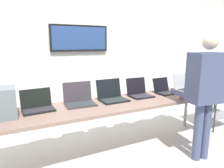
{
  "coord_description": "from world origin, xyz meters",
  "views": [
    {
      "loc": [
        -1.18,
        -2.28,
        1.5
      ],
      "look_at": [
        -0.02,
        0.08,
        0.97
      ],
      "focal_mm": 32.01,
      "sensor_mm": 36.0,
      "label": 1
    }
  ],
  "objects_px": {
    "laptop_station_4": "(164,90)",
    "storage_cart": "(215,103)",
    "laptop_station_2": "(112,96)",
    "laptop_station_3": "(139,92)",
    "laptop_station_5": "(185,86)",
    "workbench": "(116,106)",
    "coffee_mug": "(183,95)",
    "laptop_station_0": "(38,105)",
    "person": "(205,87)",
    "laptop_station_1": "(79,99)"
  },
  "relations": [
    {
      "from": "workbench",
      "to": "laptop_station_2",
      "type": "xyz_separation_m",
      "value": [
        0.01,
        0.14,
        0.11
      ]
    },
    {
      "from": "person",
      "to": "laptop_station_5",
      "type": "bearing_deg",
      "value": 58.64
    },
    {
      "from": "laptop_station_5",
      "to": "laptop_station_1",
      "type": "bearing_deg",
      "value": 179.95
    },
    {
      "from": "laptop_station_3",
      "to": "laptop_station_4",
      "type": "xyz_separation_m",
      "value": [
        0.46,
        -0.02,
        -0.01
      ]
    },
    {
      "from": "coffee_mug",
      "to": "person",
      "type": "bearing_deg",
      "value": -92.83
    },
    {
      "from": "laptop_station_3",
      "to": "coffee_mug",
      "type": "relative_size",
      "value": 3.52
    },
    {
      "from": "laptop_station_2",
      "to": "laptop_station_3",
      "type": "bearing_deg",
      "value": 1.32
    },
    {
      "from": "workbench",
      "to": "laptop_station_4",
      "type": "bearing_deg",
      "value": 7.57
    },
    {
      "from": "laptop_station_3",
      "to": "laptop_station_5",
      "type": "relative_size",
      "value": 0.89
    },
    {
      "from": "laptop_station_2",
      "to": "laptop_station_1",
      "type": "bearing_deg",
      "value": 178.36
    },
    {
      "from": "laptop_station_2",
      "to": "person",
      "type": "height_order",
      "value": "person"
    },
    {
      "from": "workbench",
      "to": "laptop_station_5",
      "type": "height_order",
      "value": "laptop_station_5"
    },
    {
      "from": "laptop_station_4",
      "to": "laptop_station_0",
      "type": "bearing_deg",
      "value": 179.5
    },
    {
      "from": "workbench",
      "to": "laptop_station_3",
      "type": "xyz_separation_m",
      "value": [
        0.47,
        0.15,
        0.1
      ]
    },
    {
      "from": "workbench",
      "to": "laptop_station_4",
      "type": "relative_size",
      "value": 10.4
    },
    {
      "from": "laptop_station_2",
      "to": "laptop_station_5",
      "type": "bearing_deg",
      "value": 0.48
    },
    {
      "from": "laptop_station_0",
      "to": "person",
      "type": "xyz_separation_m",
      "value": [
        1.91,
        -0.76,
        0.19
      ]
    },
    {
      "from": "laptop_station_3",
      "to": "laptop_station_4",
      "type": "height_order",
      "value": "laptop_station_3"
    },
    {
      "from": "laptop_station_1",
      "to": "laptop_station_2",
      "type": "bearing_deg",
      "value": -1.64
    },
    {
      "from": "laptop_station_5",
      "to": "coffee_mug",
      "type": "bearing_deg",
      "value": -138.47
    },
    {
      "from": "laptop_station_1",
      "to": "person",
      "type": "xyz_separation_m",
      "value": [
        1.39,
        -0.77,
        0.18
      ]
    },
    {
      "from": "workbench",
      "to": "laptop_station_4",
      "type": "distance_m",
      "value": 0.95
    },
    {
      "from": "laptop_station_1",
      "to": "workbench",
      "type": "bearing_deg",
      "value": -18.3
    },
    {
      "from": "laptop_station_4",
      "to": "storage_cart",
      "type": "bearing_deg",
      "value": -5.28
    },
    {
      "from": "coffee_mug",
      "to": "storage_cart",
      "type": "relative_size",
      "value": 0.14
    },
    {
      "from": "laptop_station_1",
      "to": "person",
      "type": "distance_m",
      "value": 1.6
    },
    {
      "from": "workbench",
      "to": "storage_cart",
      "type": "height_order",
      "value": "workbench"
    },
    {
      "from": "laptop_station_1",
      "to": "laptop_station_3",
      "type": "xyz_separation_m",
      "value": [
        0.93,
        -0.0,
        -0.0
      ]
    },
    {
      "from": "person",
      "to": "laptop_station_2",
      "type": "bearing_deg",
      "value": 140.66
    },
    {
      "from": "laptop_station_0",
      "to": "laptop_station_1",
      "type": "relative_size",
      "value": 0.96
    },
    {
      "from": "laptop_station_2",
      "to": "coffee_mug",
      "type": "bearing_deg",
      "value": -22.34
    },
    {
      "from": "storage_cart",
      "to": "person",
      "type": "bearing_deg",
      "value": -150.3
    },
    {
      "from": "laptop_station_2",
      "to": "person",
      "type": "xyz_separation_m",
      "value": [
        0.93,
        -0.76,
        0.18
      ]
    },
    {
      "from": "laptop_station_3",
      "to": "laptop_station_2",
      "type": "bearing_deg",
      "value": -178.68
    },
    {
      "from": "person",
      "to": "coffee_mug",
      "type": "distance_m",
      "value": 0.42
    },
    {
      "from": "laptop_station_5",
      "to": "storage_cart",
      "type": "relative_size",
      "value": 0.56
    },
    {
      "from": "laptop_station_3",
      "to": "storage_cart",
      "type": "relative_size",
      "value": 0.5
    },
    {
      "from": "laptop_station_0",
      "to": "storage_cart",
      "type": "distance_m",
      "value": 3.06
    },
    {
      "from": "laptop_station_3",
      "to": "person",
      "type": "height_order",
      "value": "person"
    },
    {
      "from": "laptop_station_2",
      "to": "workbench",
      "type": "bearing_deg",
      "value": -94.35
    },
    {
      "from": "person",
      "to": "laptop_station_3",
      "type": "bearing_deg",
      "value": 121.04
    },
    {
      "from": "laptop_station_5",
      "to": "workbench",
      "type": "bearing_deg",
      "value": -173.92
    },
    {
      "from": "laptop_station_3",
      "to": "workbench",
      "type": "bearing_deg",
      "value": -162.54
    },
    {
      "from": "laptop_station_4",
      "to": "laptop_station_5",
      "type": "height_order",
      "value": "laptop_station_5"
    },
    {
      "from": "workbench",
      "to": "person",
      "type": "bearing_deg",
      "value": -33.54
    },
    {
      "from": "workbench",
      "to": "laptop_station_3",
      "type": "distance_m",
      "value": 0.51
    },
    {
      "from": "person",
      "to": "storage_cart",
      "type": "relative_size",
      "value": 2.41
    },
    {
      "from": "workbench",
      "to": "coffee_mug",
      "type": "bearing_deg",
      "value": -14.67
    },
    {
      "from": "laptop_station_2",
      "to": "person",
      "type": "distance_m",
      "value": 1.21
    },
    {
      "from": "storage_cart",
      "to": "laptop_station_5",
      "type": "bearing_deg",
      "value": 168.83
    }
  ]
}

